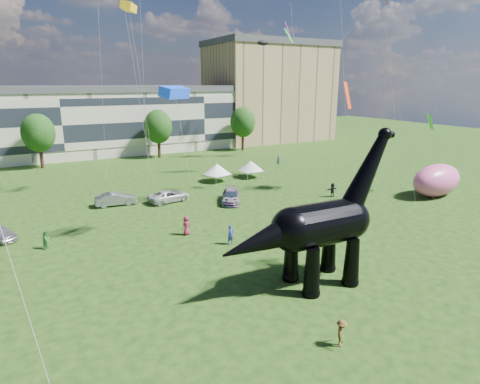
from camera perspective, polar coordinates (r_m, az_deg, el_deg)
ground at (r=28.23m, az=7.04°, el=-13.82°), size 220.00×220.00×0.00m
terrace_row at (r=82.44m, az=-24.31°, el=8.62°), size 78.00×11.00×12.00m
apartment_block at (r=100.97m, az=4.12°, el=13.74°), size 28.00×18.00×22.00m
tree_mid_left at (r=73.23m, az=-26.81°, el=7.89°), size 5.20×5.20×9.44m
tree_mid_right at (r=76.63m, az=-11.60°, el=9.46°), size 5.20×5.20×9.44m
tree_far_right at (r=83.76m, az=0.39°, el=10.24°), size 5.20×5.20×9.44m
dinosaur_sculpture at (r=27.74m, az=10.74°, el=-5.01°), size 13.53×3.82×11.08m
car_grey at (r=48.24m, az=-17.28°, el=-0.96°), size 4.70×2.01×1.51m
car_white at (r=48.27m, az=-10.07°, el=-0.56°), size 5.30×3.14×1.38m
car_dark at (r=47.24m, az=-1.32°, el=-0.62°), size 4.16×5.40×1.46m
gazebo_near at (r=57.10m, az=-3.28°, el=3.28°), size 4.52×4.52×2.59m
gazebo_far at (r=59.58m, az=1.51°, el=3.76°), size 3.70×3.70×2.52m
inflatable_pink at (r=55.33m, az=26.17°, el=1.53°), size 8.41×4.83×4.02m
visitors at (r=37.18m, az=-9.82°, el=-5.11°), size 54.08×43.32×1.82m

